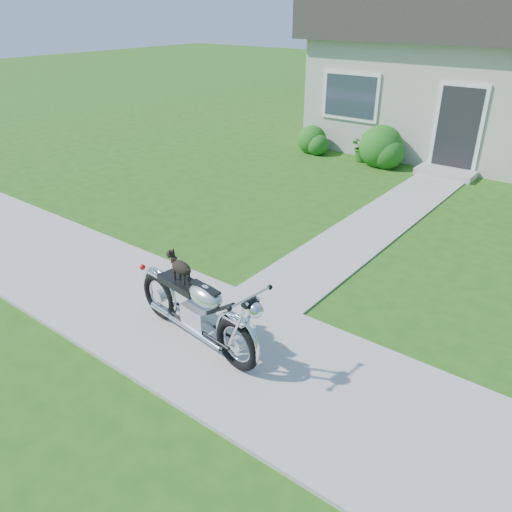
{
  "coord_description": "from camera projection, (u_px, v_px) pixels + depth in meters",
  "views": [
    {
      "loc": [
        2.13,
        -3.86,
        3.85
      ],
      "look_at": [
        -1.62,
        1.0,
        0.75
      ],
      "focal_mm": 35.0,
      "sensor_mm": 36.0,
      "label": 1
    }
  ],
  "objects": [
    {
      "name": "potted_plant_left",
      "position": [
        363.0,
        146.0,
        13.55
      ],
      "size": [
        0.96,
        0.97,
        0.82
      ],
      "primitive_type": "imported",
      "rotation": [
        0.0,
        0.0,
        2.24
      ],
      "color": "#276019",
      "rests_on": "ground"
    },
    {
      "name": "ground",
      "position": [
        315.0,
        386.0,
        5.62
      ],
      "size": [
        80.0,
        80.0,
        0.0
      ],
      "primitive_type": "plane",
      "color": "#235114",
      "rests_on": "ground"
    },
    {
      "name": "motorcycle_with_dog",
      "position": [
        197.0,
        308.0,
        6.07
      ],
      "size": [
        2.22,
        0.62,
        1.13
      ],
      "rotation": [
        0.0,
        0.0,
        -0.12
      ],
      "color": "black",
      "rests_on": "sidewalk"
    },
    {
      "name": "walkway",
      "position": [
        383.0,
        219.0,
        9.97
      ],
      "size": [
        1.2,
        8.0,
        0.03
      ],
      "primitive_type": "cube",
      "color": "#9E9B93",
      "rests_on": "ground"
    },
    {
      "name": "sidewalk",
      "position": [
        316.0,
        385.0,
        5.62
      ],
      "size": [
        24.0,
        2.2,
        0.04
      ],
      "primitive_type": "cube",
      "color": "#9E9B93",
      "rests_on": "ground"
    }
  ]
}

